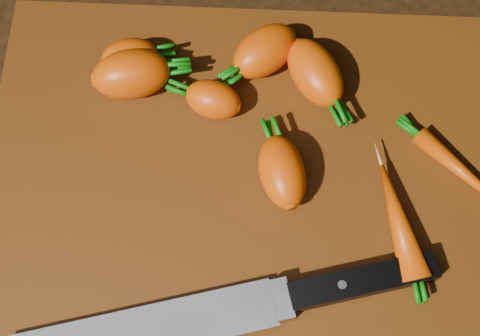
{
  "coord_description": "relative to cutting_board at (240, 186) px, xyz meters",
  "views": [
    {
      "loc": [
        0.01,
        -0.21,
        0.62
      ],
      "look_at": [
        0.0,
        0.01,
        0.03
      ],
      "focal_mm": 50.0,
      "sensor_mm": 36.0,
      "label": 1
    }
  ],
  "objects": [
    {
      "name": "knife",
      "position": [
        -0.06,
        -0.14,
        0.02
      ],
      "size": [
        0.38,
        0.13,
        0.02
      ],
      "rotation": [
        0.0,
        0.0,
        0.26
      ],
      "color": "gray",
      "rests_on": "cutting_board"
    },
    {
      "name": "ground",
      "position": [
        0.0,
        0.0,
        -0.01
      ],
      "size": [
        2.0,
        2.0,
        0.01
      ],
      "primitive_type": "cube",
      "color": "black"
    },
    {
      "name": "carrot_0",
      "position": [
        -0.11,
        0.1,
        0.03
      ],
      "size": [
        0.09,
        0.07,
        0.05
      ],
      "primitive_type": "ellipsoid",
      "rotation": [
        0.0,
        0.0,
        0.23
      ],
      "color": "#E04B07",
      "rests_on": "cutting_board"
    },
    {
      "name": "carrot_7",
      "position": [
        0.15,
        -0.03,
        0.02
      ],
      "size": [
        0.06,
        0.12,
        0.03
      ],
      "primitive_type": "ellipsoid",
      "rotation": [
        0.0,
        0.0,
        1.82
      ],
      "color": "#E04B07",
      "rests_on": "cutting_board"
    },
    {
      "name": "cutting_board",
      "position": [
        0.0,
        0.0,
        0.0
      ],
      "size": [
        0.5,
        0.4,
        0.01
      ],
      "primitive_type": "cube",
      "color": "#642F08",
      "rests_on": "ground"
    },
    {
      "name": "carrot_4",
      "position": [
        0.02,
        0.13,
        0.03
      ],
      "size": [
        0.09,
        0.08,
        0.05
      ],
      "primitive_type": "ellipsoid",
      "rotation": [
        0.0,
        0.0,
        3.88
      ],
      "color": "#E04B07",
      "rests_on": "cutting_board"
    },
    {
      "name": "carrot_5",
      "position": [
        -0.12,
        0.13,
        0.02
      ],
      "size": [
        0.06,
        0.05,
        0.04
      ],
      "primitive_type": "ellipsoid",
      "rotation": [
        0.0,
        0.0,
        0.22
      ],
      "color": "#E04B07",
      "rests_on": "cutting_board"
    },
    {
      "name": "carrot_3",
      "position": [
        0.04,
        0.01,
        0.03
      ],
      "size": [
        0.06,
        0.08,
        0.04
      ],
      "primitive_type": "ellipsoid",
      "rotation": [
        0.0,
        0.0,
        1.82
      ],
      "color": "#E04B07",
      "rests_on": "cutting_board"
    },
    {
      "name": "carrot_6",
      "position": [
        0.21,
        0.02,
        0.02
      ],
      "size": [
        0.1,
        0.09,
        0.02
      ],
      "primitive_type": "ellipsoid",
      "rotation": [
        0.0,
        0.0,
        -0.74
      ],
      "color": "#E04B07",
      "rests_on": "cutting_board"
    },
    {
      "name": "carrot_1",
      "position": [
        -0.03,
        0.08,
        0.03
      ],
      "size": [
        0.06,
        0.05,
        0.04
      ],
      "primitive_type": "ellipsoid",
      "rotation": [
        0.0,
        0.0,
        2.86
      ],
      "color": "#E04B07",
      "rests_on": "cutting_board"
    },
    {
      "name": "carrot_2",
      "position": [
        0.07,
        0.11,
        0.03
      ],
      "size": [
        0.08,
        0.09,
        0.05
      ],
      "primitive_type": "ellipsoid",
      "rotation": [
        0.0,
        0.0,
        -1.05
      ],
      "color": "#E04B07",
      "rests_on": "cutting_board"
    }
  ]
}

